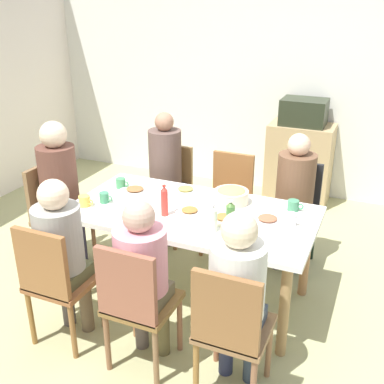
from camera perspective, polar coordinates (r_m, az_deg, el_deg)
ground_plane at (r=3.79m, az=0.00°, el=-12.50°), size 6.85×6.85×0.00m
wall_back at (r=5.54m, az=10.57°, el=13.26°), size 5.95×0.12×2.60m
dining_table at (r=3.45m, az=0.00°, el=-3.56°), size 1.80×0.94×0.74m
chair_0 at (r=4.23m, az=4.55°, el=-0.62°), size 0.40×0.40×0.90m
chair_1 at (r=4.10m, az=12.50°, el=-1.94°), size 0.40×0.40×0.90m
person_1 at (r=3.94m, az=12.49°, el=0.26°), size 0.31×0.31×1.19m
chair_2 at (r=2.68m, az=4.79°, el=-16.17°), size 0.40×0.40×0.90m
person_2 at (r=2.63m, az=5.58°, el=-11.65°), size 0.31×0.31×1.18m
chair_3 at (r=4.44m, az=-2.77°, el=0.61°), size 0.40×0.40×0.90m
person_3 at (r=4.28m, az=-3.36°, el=3.03°), size 0.30×0.30×1.25m
chair_4 at (r=4.14m, az=-16.49°, el=-2.10°), size 0.40×0.40×0.90m
person_4 at (r=3.99m, az=-15.92°, el=1.10°), size 0.31×0.31×1.29m
chair_5 at (r=2.88m, az=-6.88°, el=-13.12°), size 0.40×0.40×0.90m
person_5 at (r=2.85m, az=-6.13°, el=-9.26°), size 0.32×0.32×1.14m
chair_6 at (r=3.18m, az=-16.45°, el=-10.15°), size 0.40×0.40×0.90m
person_6 at (r=3.14m, az=-15.81°, el=-6.40°), size 0.31×0.31×1.17m
plate_0 at (r=3.28m, az=3.89°, el=-3.25°), size 0.22×0.22×0.04m
plate_1 at (r=3.29m, az=9.26°, el=-3.38°), size 0.24×0.24×0.04m
plate_2 at (r=3.76m, az=-7.02°, el=0.22°), size 0.25×0.25×0.04m
plate_3 at (r=3.38m, az=-7.48°, el=-2.56°), size 0.21×0.21×0.04m
plate_4 at (r=3.74m, az=-0.80°, el=0.25°), size 0.22×0.22×0.04m
plate_5 at (r=3.37m, az=-0.22°, el=-2.41°), size 0.22×0.22×0.04m
bowl_0 at (r=3.54m, az=4.84°, el=-0.41°), size 0.26×0.26×0.12m
cup_0 at (r=3.57m, az=-13.03°, el=-1.08°), size 0.12×0.09×0.08m
cup_1 at (r=3.19m, az=-7.37°, el=-3.74°), size 0.11×0.07×0.07m
cup_2 at (r=3.49m, az=12.36°, el=-1.63°), size 0.12×0.08×0.08m
cup_3 at (r=3.60m, az=-10.68°, el=-0.67°), size 0.11×0.07×0.08m
cup_4 at (r=3.85m, az=-8.71°, el=1.08°), size 0.11×0.08×0.08m
cup_5 at (r=3.26m, az=12.12°, el=-3.30°), size 0.11×0.08×0.09m
bottle_0 at (r=3.09m, az=2.58°, el=-3.27°), size 0.06×0.06×0.20m
bottle_1 at (r=3.31m, az=-3.41°, el=-1.12°), size 0.05×0.05×0.23m
bottle_2 at (r=3.06m, az=4.72°, el=-3.19°), size 0.06×0.06×0.24m
side_cabinet at (r=5.39m, az=13.00°, el=3.44°), size 0.70×0.44×0.90m
microwave at (r=5.23m, az=13.58°, el=9.54°), size 0.48×0.36×0.28m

